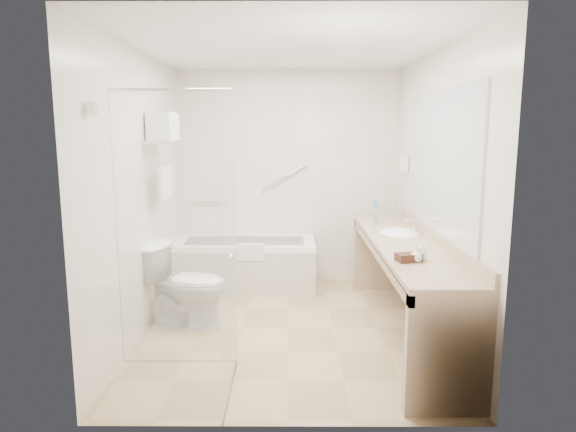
{
  "coord_description": "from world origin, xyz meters",
  "views": [
    {
      "loc": [
        0.02,
        -4.51,
        1.82
      ],
      "look_at": [
        0.0,
        0.3,
        1.0
      ],
      "focal_mm": 32.0,
      "sensor_mm": 36.0,
      "label": 1
    }
  ],
  "objects_px": {
    "vanity_counter": "(404,265)",
    "bathtub": "(245,264)",
    "toilet": "(186,285)",
    "amenity_basket": "(409,257)",
    "water_bottle_left": "(375,213)"
  },
  "relations": [
    {
      "from": "amenity_basket",
      "to": "vanity_counter",
      "type": "bearing_deg",
      "value": 79.34
    },
    {
      "from": "vanity_counter",
      "to": "bathtub",
      "type": "bearing_deg",
      "value": 137.65
    },
    {
      "from": "vanity_counter",
      "to": "toilet",
      "type": "relative_size",
      "value": 3.44
    },
    {
      "from": "toilet",
      "to": "amenity_basket",
      "type": "distance_m",
      "value": 2.11
    },
    {
      "from": "bathtub",
      "to": "toilet",
      "type": "bearing_deg",
      "value": -111.14
    },
    {
      "from": "toilet",
      "to": "amenity_basket",
      "type": "xyz_separation_m",
      "value": [
        1.85,
        -0.89,
        0.49
      ]
    },
    {
      "from": "toilet",
      "to": "amenity_basket",
      "type": "relative_size",
      "value": 4.4
    },
    {
      "from": "amenity_basket",
      "to": "water_bottle_left",
      "type": "bearing_deg",
      "value": 89.19
    },
    {
      "from": "bathtub",
      "to": "water_bottle_left",
      "type": "xyz_separation_m",
      "value": [
        1.42,
        -0.35,
        0.66
      ]
    },
    {
      "from": "vanity_counter",
      "to": "water_bottle_left",
      "type": "height_order",
      "value": "water_bottle_left"
    },
    {
      "from": "bathtub",
      "to": "vanity_counter",
      "type": "height_order",
      "value": "vanity_counter"
    },
    {
      "from": "vanity_counter",
      "to": "water_bottle_left",
      "type": "bearing_deg",
      "value": 95.57
    },
    {
      "from": "toilet",
      "to": "vanity_counter",
      "type": "bearing_deg",
      "value": -85.15
    },
    {
      "from": "amenity_basket",
      "to": "water_bottle_left",
      "type": "xyz_separation_m",
      "value": [
        0.02,
        1.71,
        0.05
      ]
    },
    {
      "from": "bathtub",
      "to": "amenity_basket",
      "type": "bearing_deg",
      "value": -55.78
    }
  ]
}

